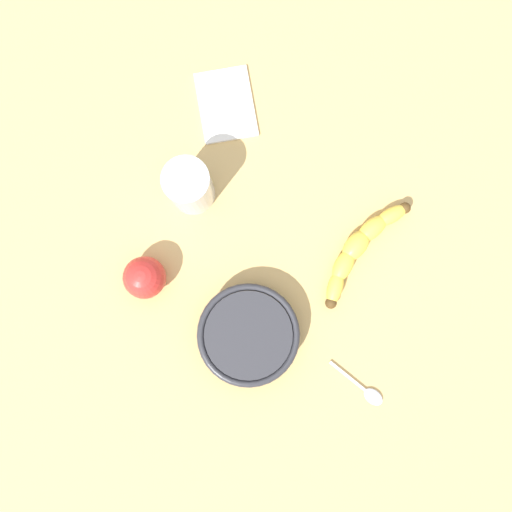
{
  "coord_description": "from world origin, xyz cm",
  "views": [
    {
      "loc": [
        -10.36,
        -2.21,
        89.46
      ],
      "look_at": [
        -3.23,
        -1.0,
        5.0
      ],
      "focal_mm": 34.68,
      "sensor_mm": 36.0,
      "label": 1
    }
  ],
  "objects_px": {
    "banana": "(359,248)",
    "ceramic_bowl": "(249,334)",
    "smoothie_glass": "(190,187)",
    "teaspoon": "(370,394)",
    "apple_fruit": "(145,278)"
  },
  "relations": [
    {
      "from": "banana",
      "to": "smoothie_glass",
      "type": "distance_m",
      "value": 0.31
    },
    {
      "from": "teaspoon",
      "to": "ceramic_bowl",
      "type": "bearing_deg",
      "value": -167.78
    },
    {
      "from": "smoothie_glass",
      "to": "apple_fruit",
      "type": "bearing_deg",
      "value": 162.82
    },
    {
      "from": "ceramic_bowl",
      "to": "banana",
      "type": "bearing_deg",
      "value": -42.88
    },
    {
      "from": "banana",
      "to": "smoothie_glass",
      "type": "bearing_deg",
      "value": -70.55
    },
    {
      "from": "ceramic_bowl",
      "to": "apple_fruit",
      "type": "relative_size",
      "value": 2.37
    },
    {
      "from": "banana",
      "to": "ceramic_bowl",
      "type": "relative_size",
      "value": 1.21
    },
    {
      "from": "ceramic_bowl",
      "to": "teaspoon",
      "type": "distance_m",
      "value": 0.23
    },
    {
      "from": "banana",
      "to": "apple_fruit",
      "type": "relative_size",
      "value": 2.86
    },
    {
      "from": "banana",
      "to": "ceramic_bowl",
      "type": "xyz_separation_m",
      "value": [
        -0.18,
        0.16,
        0.01
      ]
    },
    {
      "from": "smoothie_glass",
      "to": "apple_fruit",
      "type": "height_order",
      "value": "smoothie_glass"
    },
    {
      "from": "teaspoon",
      "to": "smoothie_glass",
      "type": "bearing_deg",
      "value": 169.89
    },
    {
      "from": "teaspoon",
      "to": "apple_fruit",
      "type": "bearing_deg",
      "value": -168.75
    },
    {
      "from": "banana",
      "to": "teaspoon",
      "type": "relative_size",
      "value": 1.96
    },
    {
      "from": "banana",
      "to": "teaspoon",
      "type": "distance_m",
      "value": 0.25
    }
  ]
}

